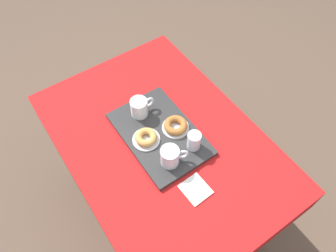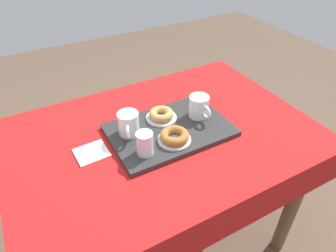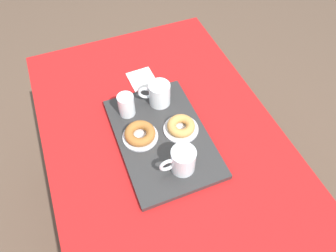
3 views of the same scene
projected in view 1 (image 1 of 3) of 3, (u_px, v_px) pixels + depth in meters
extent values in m
plane|color=brown|center=(164.00, 201.00, 2.14)|extent=(6.00, 6.00, 0.00)
cube|color=red|center=(162.00, 142.00, 1.53)|extent=(1.23, 0.85, 0.03)
cube|color=red|center=(227.00, 112.00, 1.74)|extent=(1.23, 0.01, 0.14)
cube|color=red|center=(85.00, 196.00, 1.47)|extent=(1.23, 0.01, 0.14)
cube|color=red|center=(104.00, 76.00, 1.89)|extent=(0.01, 0.85, 0.14)
cylinder|color=brown|center=(271.00, 218.00, 1.70)|extent=(0.06, 0.06, 0.73)
cylinder|color=brown|center=(161.00, 94.00, 2.20)|extent=(0.06, 0.06, 0.73)
cylinder|color=brown|center=(70.00, 141.00, 1.98)|extent=(0.06, 0.06, 0.73)
cube|color=#2D2D2D|center=(160.00, 134.00, 1.53)|extent=(0.48, 0.32, 0.02)
cylinder|color=white|center=(170.00, 156.00, 1.39)|extent=(0.08, 0.08, 0.09)
cylinder|color=#B27523|center=(170.00, 158.00, 1.40)|extent=(0.07, 0.07, 0.07)
torus|color=white|center=(182.00, 154.00, 1.40)|extent=(0.03, 0.06, 0.06)
cylinder|color=white|center=(139.00, 108.00, 1.55)|extent=(0.08, 0.08, 0.09)
cylinder|color=#B27523|center=(139.00, 109.00, 1.55)|extent=(0.07, 0.07, 0.07)
torus|color=white|center=(149.00, 102.00, 1.56)|extent=(0.01, 0.06, 0.06)
cylinder|color=white|center=(194.00, 141.00, 1.44)|extent=(0.06, 0.06, 0.09)
cylinder|color=silver|center=(194.00, 144.00, 1.46)|extent=(0.05, 0.05, 0.04)
cylinder|color=silver|center=(176.00, 128.00, 1.53)|extent=(0.13, 0.13, 0.01)
torus|color=#A3662D|center=(176.00, 125.00, 1.52)|extent=(0.11, 0.11, 0.03)
cylinder|color=silver|center=(146.00, 140.00, 1.49)|extent=(0.13, 0.13, 0.01)
torus|color=tan|center=(146.00, 137.00, 1.48)|extent=(0.10, 0.10, 0.03)
cube|color=white|center=(196.00, 189.00, 1.38)|extent=(0.12, 0.11, 0.01)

